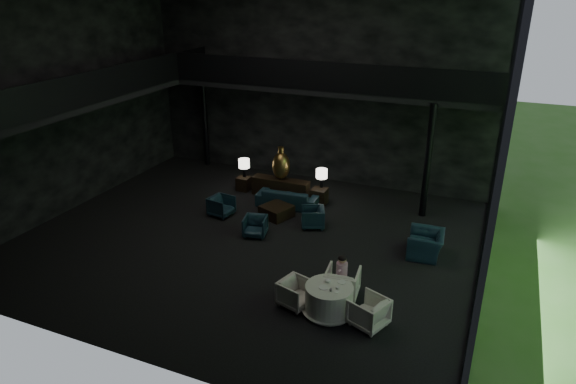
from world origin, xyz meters
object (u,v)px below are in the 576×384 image
at_px(lounge_armchair_east, 313,216).
at_px(window_armchair, 426,239).
at_px(side_table_right, 319,196).
at_px(table_lamp_right, 322,174).
at_px(side_table_left, 244,184).
at_px(console, 281,188).
at_px(sofa, 288,194).
at_px(lounge_armchair_west, 221,205).
at_px(dining_chair_north, 342,280).
at_px(lounge_armchair_south, 255,226).
at_px(bronze_urn, 281,165).
at_px(table_lamp_left, 244,164).
at_px(child, 342,267).
at_px(dining_table, 329,301).
at_px(coffee_table, 277,211).
at_px(dining_chair_west, 296,292).
at_px(dining_chair_east, 369,310).

relative_size(lounge_armchair_east, window_armchair, 0.60).
xyz_separation_m(side_table_right, table_lamp_right, (0.00, 0.20, 0.80)).
relative_size(side_table_left, window_armchair, 0.42).
height_order(console, sofa, sofa).
xyz_separation_m(lounge_armchair_west, lounge_armchair_east, (3.26, 0.40, -0.00)).
relative_size(lounge_armchair_west, dining_chair_north, 0.79).
bearing_deg(table_lamp_right, lounge_armchair_south, -107.21).
bearing_deg(bronze_urn, sofa, -52.19).
xyz_separation_m(table_lamp_left, sofa, (2.20, -0.83, -0.58)).
distance_m(lounge_armchair_east, child, 3.93).
bearing_deg(dining_table, sofa, 121.98).
bearing_deg(coffee_table, dining_chair_north, -46.45).
relative_size(bronze_urn, dining_chair_north, 1.29).
bearing_deg(dining_chair_west, dining_chair_east, -76.33).
distance_m(console, table_lamp_right, 1.77).
distance_m(sofa, dining_table, 6.56).
height_order(table_lamp_left, window_armchair, table_lamp_left).
relative_size(dining_chair_east, dining_chair_west, 1.12).
xyz_separation_m(side_table_left, dining_chair_west, (4.80, -6.35, 0.12)).
relative_size(lounge_armchair_east, dining_chair_west, 0.99).
relative_size(bronze_urn, child, 1.94).
distance_m(sofa, lounge_armchair_east, 1.90).
distance_m(table_lamp_left, table_lamp_right, 3.20).
height_order(dining_table, dining_chair_east, dining_chair_east).
xyz_separation_m(side_table_right, coffee_table, (-1.00, -1.62, -0.09)).
xyz_separation_m(table_lamp_left, dining_chair_east, (6.71, -6.52, -0.62)).
relative_size(sofa, lounge_armchair_west, 3.15).
height_order(coffee_table, dining_table, dining_table).
bearing_deg(lounge_armchair_south, dining_table, -53.41).
bearing_deg(sofa, side_table_right, -152.14).
bearing_deg(dining_chair_north, table_lamp_left, -49.83).
relative_size(bronze_urn, lounge_armchair_west, 1.63).
bearing_deg(lounge_armchair_west, bronze_urn, -18.95).
distance_m(side_table_right, lounge_armchair_west, 3.63).
bearing_deg(window_armchair, table_lamp_left, -113.37).
bearing_deg(coffee_table, bronze_urn, 108.78).
height_order(side_table_left, window_armchair, window_armchair).
relative_size(side_table_left, child, 0.82).
height_order(console, lounge_armchair_west, lounge_armchair_west).
xyz_separation_m(console, dining_table, (4.07, -6.28, -0.03)).
relative_size(dining_chair_north, dining_chair_west, 1.26).
distance_m(side_table_left, sofa, 2.33).
distance_m(lounge_armchair_south, dining_table, 4.62).
distance_m(bronze_urn, coffee_table, 2.13).
xyz_separation_m(console, coffee_table, (0.60, -1.71, -0.15)).
xyz_separation_m(side_table_left, lounge_armchair_south, (2.15, -3.32, 0.08)).
height_order(lounge_armchair_west, coffee_table, lounge_armchair_west).
bearing_deg(console, sofa, -50.19).
height_order(table_lamp_left, child, table_lamp_left).
bearing_deg(table_lamp_left, side_table_right, -3.71).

